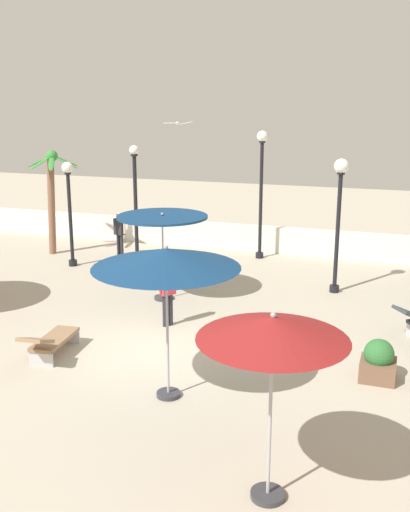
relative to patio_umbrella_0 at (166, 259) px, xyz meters
name	(u,v)px	position (x,y,z in m)	size (l,w,h in m)	color
ground_plane	(154,354)	(-1.03, 1.68, -2.70)	(56.00, 56.00, 0.00)	#B2A893
boundary_wall	(261,239)	(-1.03, 11.50, -2.21)	(25.20, 0.30, 0.97)	silver
patio_umbrella_0	(166,259)	(0.00, 0.00, 0.00)	(2.70, 2.70, 2.95)	#333338
patio_umbrella_1	(273,331)	(2.46, -2.29, -0.18)	(2.04, 2.04, 2.77)	#333338
patio_umbrella_4	(162,222)	(-2.31, 5.23, -0.47)	(2.50, 2.50, 2.49)	#333338
palm_tree_1	(52,188)	(-8.08, 8.70, -0.28)	(1.96, 1.81, 3.78)	brown
lamp_post_0	(261,180)	(-0.85, 10.57, 0.10)	(0.38, 0.38, 4.47)	black
lamp_post_1	(339,205)	(2.18, 7.47, -0.11)	(0.42, 0.42, 3.89)	black
lamp_post_2	(136,206)	(-4.04, 7.17, -0.45)	(0.30, 0.30, 4.14)	black
lamp_post_3	(69,201)	(-6.62, 7.47, -0.48)	(0.38, 0.38, 3.52)	black
lounge_chair_0	(50,341)	(-3.09, 0.76, -2.29)	(0.74, 1.88, 0.81)	#B7B7BC
guest_0	(167,288)	(-1.41, 3.37, -1.71)	(0.41, 0.47, 1.64)	#26262D
guest_2	(120,230)	(-5.65, 9.12, -1.73)	(0.54, 0.33, 1.61)	#26262D
seagull_1	(178,123)	(-4.32, 11.57, 1.94)	(1.13, 0.39, 0.15)	white
planter	(378,361)	(3.71, 2.03, -2.31)	(0.70, 0.70, 0.85)	brown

